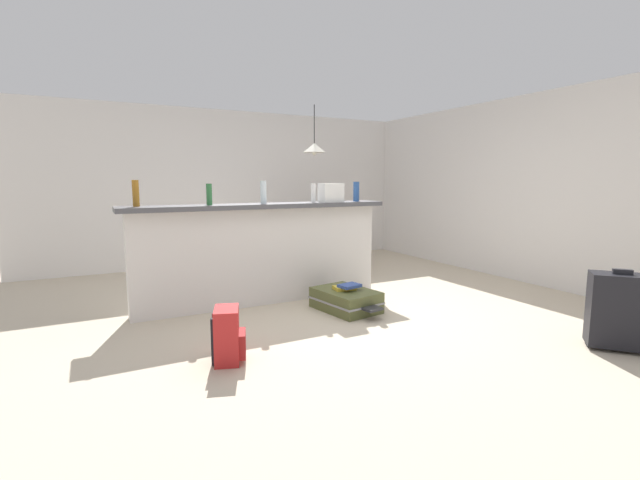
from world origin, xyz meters
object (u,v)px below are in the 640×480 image
(dining_table, at_px, (321,228))
(suitcase_upright_black, at_px, (619,310))
(bottle_clear, at_px, (263,192))
(bottle_green, at_px, (209,194))
(bottle_white, at_px, (313,193))
(suitcase_flat_olive, at_px, (346,300))
(backpack_red, at_px, (228,336))
(bottle_blue, at_px, (356,192))
(grocery_bag, at_px, (331,193))
(dining_chair_near_partition, at_px, (333,240))
(pendant_lamp, at_px, (314,148))
(bottle_amber, at_px, (136,193))
(book_stack, at_px, (347,287))

(dining_table, height_order, suitcase_upright_black, dining_table)
(bottle_clear, bearing_deg, bottle_green, -179.92)
(bottle_clear, distance_m, bottle_white, 0.61)
(suitcase_flat_olive, distance_m, backpack_red, 1.67)
(bottle_green, height_order, bottle_blue, bottle_blue)
(grocery_bag, xyz_separation_m, dining_chair_near_partition, (0.58, 0.96, -0.72))
(bottle_green, height_order, dining_table, bottle_green)
(dining_chair_near_partition, relative_size, suitcase_upright_black, 1.39)
(pendant_lamp, bearing_deg, bottle_blue, -97.47)
(bottle_amber, height_order, grocery_bag, bottle_amber)
(bottle_clear, distance_m, suitcase_upright_black, 3.47)
(bottle_blue, bearing_deg, backpack_red, -145.56)
(bottle_green, bearing_deg, bottle_blue, -0.67)
(suitcase_flat_olive, relative_size, suitcase_upright_black, 1.30)
(bottle_white, bearing_deg, dining_chair_near_partition, 49.53)
(pendant_lamp, relative_size, book_stack, 2.79)
(dining_chair_near_partition, bearing_deg, book_stack, -114.85)
(grocery_bag, bearing_deg, bottle_green, 178.80)
(dining_chair_near_partition, xyz_separation_m, book_stack, (-0.74, -1.60, -0.26))
(bottle_white, distance_m, bottle_blue, 0.58)
(bottle_white, xyz_separation_m, suitcase_upright_black, (1.45, -2.63, -0.90))
(bottle_clear, height_order, backpack_red, bottle_clear)
(pendant_lamp, bearing_deg, bottle_white, -117.41)
(bottle_green, distance_m, backpack_red, 1.76)
(bottle_green, relative_size, bottle_blue, 0.93)
(bottle_amber, distance_m, bottle_green, 0.70)
(bottle_green, xyz_separation_m, suitcase_upright_black, (2.65, -2.64, -0.90))
(suitcase_upright_black, xyz_separation_m, book_stack, (-1.38, 1.98, -0.08))
(bottle_white, height_order, book_stack, bottle_white)
(bottle_clear, xyz_separation_m, grocery_bag, (0.83, -0.03, -0.01))
(pendant_lamp, bearing_deg, bottle_green, -143.07)
(book_stack, bearing_deg, grocery_bag, 76.01)
(bottle_blue, relative_size, dining_table, 0.22)
(pendant_lamp, xyz_separation_m, backpack_red, (-2.21, -2.89, -1.66))
(bottle_blue, height_order, dining_chair_near_partition, bottle_blue)
(bottle_blue, height_order, dining_table, bottle_blue)
(grocery_bag, height_order, pendant_lamp, pendant_lamp)
(bottle_clear, height_order, pendant_lamp, pendant_lamp)
(bottle_blue, xyz_separation_m, pendant_lamp, (0.20, 1.51, 0.62))
(bottle_clear, xyz_separation_m, pendant_lamp, (1.38, 1.49, 0.62))
(bottle_amber, relative_size, backpack_red, 0.61)
(book_stack, bearing_deg, bottle_green, 152.31)
(suitcase_flat_olive, distance_m, suitcase_upright_black, 2.43)
(bottle_clear, xyz_separation_m, dining_table, (1.47, 1.43, -0.60))
(bottle_amber, height_order, bottle_blue, bottle_amber)
(bottle_amber, relative_size, bottle_white, 1.17)
(bottle_amber, bearing_deg, backpack_red, -72.65)
(pendant_lamp, bearing_deg, dining_chair_near_partition, -87.29)
(bottle_clear, relative_size, grocery_bag, 0.96)
(book_stack, bearing_deg, dining_chair_near_partition, 65.15)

